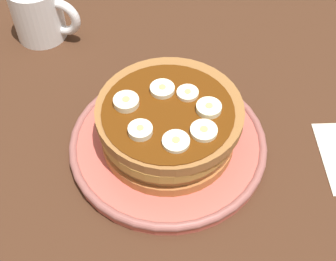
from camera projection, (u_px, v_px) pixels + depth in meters
ground_plane at (168, 155)px, 58.97cm from camera, size 140.00×140.00×3.00cm
plate at (168, 143)px, 57.06cm from camera, size 24.51×24.51×1.80cm
pancake_stack at (170, 125)px, 54.51cm from camera, size 17.38×17.73×5.66cm
banana_slice_0 at (126, 102)px, 52.63cm from camera, size 3.00×3.00×1.04cm
banana_slice_1 at (188, 93)px, 53.74cm from camera, size 2.60×2.60×0.69cm
banana_slice_2 at (140, 131)px, 49.99cm from camera, size 2.75×2.75×1.00cm
banana_slice_3 at (176, 142)px, 49.19cm from camera, size 3.04×3.04×0.70cm
banana_slice_4 at (209, 108)px, 52.08cm from camera, size 2.92×2.92×0.96cm
banana_slice_5 at (162, 89)px, 54.08cm from camera, size 2.94×2.94×0.83cm
banana_slice_6 at (204, 131)px, 50.10cm from camera, size 3.03×3.03×0.74cm
coffee_mug at (39, 12)px, 68.50cm from camera, size 10.83×7.59×8.43cm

